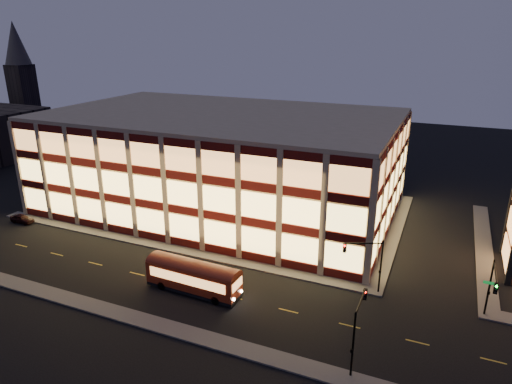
% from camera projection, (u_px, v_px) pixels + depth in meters
% --- Properties ---
extents(ground, '(200.00, 200.00, 0.00)m').
position_uv_depth(ground, '(181.00, 254.00, 55.64)').
color(ground, black).
rests_on(ground, ground).
extents(sidewalk_office_south, '(54.00, 2.00, 0.15)m').
position_uv_depth(sidewalk_office_south, '(165.00, 246.00, 57.60)').
color(sidewalk_office_south, '#514F4C').
rests_on(sidewalk_office_south, ground).
extents(sidewalk_office_east, '(2.00, 30.00, 0.15)m').
position_uv_depth(sidewalk_office_east, '(394.00, 232.00, 61.71)').
color(sidewalk_office_east, '#514F4C').
rests_on(sidewalk_office_east, ground).
extents(sidewalk_tower_west, '(2.00, 30.00, 0.15)m').
position_uv_depth(sidewalk_tower_west, '(484.00, 246.00, 57.60)').
color(sidewalk_tower_west, '#514F4C').
rests_on(sidewalk_tower_west, ground).
extents(sidewalk_near, '(100.00, 2.00, 0.15)m').
position_uv_depth(sidewalk_near, '(109.00, 311.00, 44.37)').
color(sidewalk_near, '#514F4C').
rests_on(sidewalk_near, ground).
extents(office_building, '(50.45, 30.45, 14.50)m').
position_uv_depth(office_building, '(222.00, 160.00, 68.93)').
color(office_building, tan).
rests_on(office_building, ground).
extents(church_tower, '(5.00, 5.00, 18.00)m').
position_uv_depth(church_tower, '(25.00, 102.00, 113.40)').
color(church_tower, '#2D2621').
rests_on(church_tower, ground).
extents(church_spire, '(6.00, 6.00, 10.00)m').
position_uv_depth(church_spire, '(15.00, 43.00, 108.71)').
color(church_spire, '#4C473F').
rests_on(church_spire, church_tower).
extents(traffic_signal_far, '(3.79, 1.87, 6.00)m').
position_uv_depth(traffic_signal_far, '(368.00, 258.00, 46.16)').
color(traffic_signal_far, black).
rests_on(traffic_signal_far, ground).
extents(traffic_signal_right, '(1.20, 4.37, 6.00)m').
position_uv_depth(traffic_signal_right, '(492.00, 285.00, 41.19)').
color(traffic_signal_right, black).
rests_on(traffic_signal_right, ground).
extents(traffic_signal_near, '(0.32, 4.45, 6.00)m').
position_uv_depth(traffic_signal_near, '(358.00, 322.00, 35.93)').
color(traffic_signal_near, black).
rests_on(traffic_signal_near, ground).
extents(trolley_bus, '(10.31, 3.00, 3.46)m').
position_uv_depth(trolley_bus, '(193.00, 275.00, 47.16)').
color(trolley_bus, maroon).
rests_on(trolley_bus, ground).
extents(parked_car_0, '(3.57, 1.51, 1.21)m').
position_uv_depth(parked_car_0, '(22.00, 219.00, 64.66)').
color(parked_car_0, black).
rests_on(parked_car_0, ground).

